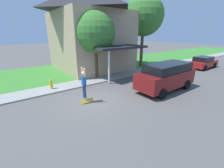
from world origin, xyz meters
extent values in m
plane|color=#54514F|center=(0.00, 0.00, 0.00)|extent=(120.00, 120.00, 0.00)
cube|color=#387F2D|center=(-8.00, 6.00, 0.04)|extent=(10.00, 80.00, 0.08)
cube|color=gray|center=(-3.60, 6.00, 0.05)|extent=(1.80, 80.00, 0.10)
cube|color=tan|center=(-8.47, 4.72, 3.18)|extent=(8.26, 7.29, 6.21)
cube|color=#28282D|center=(-3.24, 4.72, 2.88)|extent=(2.60, 5.10, 0.20)
cylinder|color=silver|center=(-2.14, 2.90, 1.43)|extent=(0.16, 0.16, 2.70)
cylinder|color=brown|center=(-4.41, 3.02, 1.61)|extent=(0.36, 0.36, 3.06)
sphere|color=#38752D|center=(-4.41, 3.02, 4.13)|extent=(3.61, 3.61, 3.61)
cylinder|color=brown|center=(-5.46, 10.28, 2.40)|extent=(0.36, 0.36, 4.64)
sphere|color=#38752D|center=(-5.46, 10.28, 6.00)|extent=(4.64, 4.64, 4.64)
cube|color=maroon|center=(1.49, 5.48, 0.88)|extent=(1.87, 4.93, 1.09)
cube|color=black|center=(1.49, 5.60, 1.72)|extent=(1.72, 3.85, 0.58)
cylinder|color=black|center=(0.60, 7.01, 0.35)|extent=(0.24, 0.70, 0.70)
cylinder|color=black|center=(2.39, 7.01, 0.35)|extent=(0.24, 0.70, 0.70)
cylinder|color=black|center=(0.60, 3.95, 0.35)|extent=(0.24, 0.70, 0.70)
cylinder|color=black|center=(2.39, 3.95, 0.35)|extent=(0.24, 0.70, 0.70)
cube|color=maroon|center=(-0.31, 15.83, 0.54)|extent=(1.78, 4.33, 0.64)
cube|color=black|center=(-0.31, 15.72, 1.12)|extent=(1.56, 2.25, 0.52)
cylinder|color=black|center=(-1.17, 17.13, 0.31)|extent=(0.20, 0.61, 0.61)
cylinder|color=black|center=(0.55, 17.13, 0.31)|extent=(0.20, 0.61, 0.61)
cylinder|color=black|center=(-1.17, 14.52, 0.31)|extent=(0.20, 0.61, 0.61)
cylinder|color=black|center=(0.55, 14.52, 0.31)|extent=(0.20, 0.61, 0.61)
cylinder|color=navy|center=(-0.17, -0.41, 0.74)|extent=(0.13, 0.13, 0.78)
cylinder|color=navy|center=(0.00, -0.41, 0.74)|extent=(0.13, 0.13, 0.78)
cube|color=#1E4C93|center=(-0.08, -0.41, 1.43)|extent=(0.25, 0.20, 0.60)
sphere|color=tan|center=(-0.08, -0.41, 1.88)|extent=(0.22, 0.22, 0.22)
cylinder|color=tan|center=(-0.24, -0.41, 1.95)|extent=(0.09, 0.09, 0.53)
cylinder|color=tan|center=(0.08, -0.41, 1.95)|extent=(0.09, 0.09, 0.53)
cube|color=#A89323|center=(0.06, -0.37, 0.16)|extent=(0.34, 0.79, 0.33)
cylinder|color=silver|center=(0.02, -0.11, 0.25)|extent=(0.03, 0.06, 0.06)
cylinder|color=silver|center=(0.13, -0.11, 0.09)|extent=(0.03, 0.06, 0.06)
cylinder|color=silver|center=(-0.11, -0.60, 0.16)|extent=(0.03, 0.06, 0.06)
cylinder|color=silver|center=(0.00, -0.60, 0.00)|extent=(0.03, 0.06, 0.06)
cylinder|color=gold|center=(-3.58, -1.43, 0.38)|extent=(0.20, 0.20, 0.55)
sphere|color=gold|center=(-3.58, -1.43, 0.74)|extent=(0.18, 0.18, 0.18)
camera|label=1|loc=(7.68, -4.09, 4.10)|focal=24.00mm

